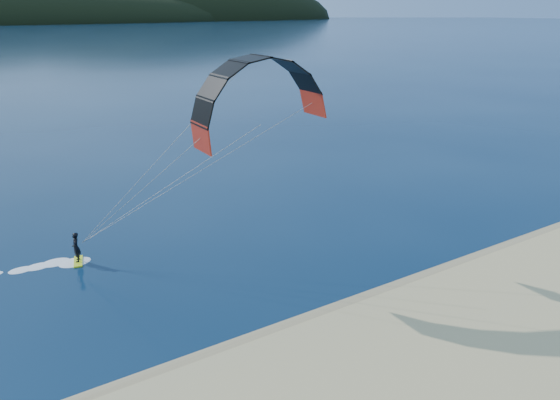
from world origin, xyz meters
name	(u,v)px	position (x,y,z in m)	size (l,w,h in m)	color
wet_sand	(262,347)	(0.00, 4.50, 0.05)	(220.00, 2.50, 0.10)	#978357
kitesurfer_near	(252,130)	(3.85, 12.08, 8.82)	(24.80, 9.75, 13.82)	#D7EE1C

